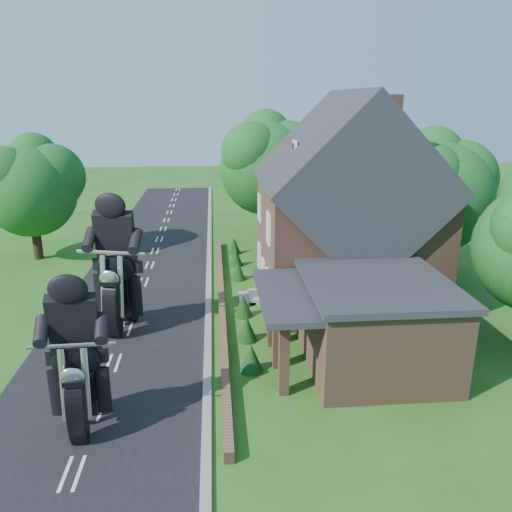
{
  "coord_description": "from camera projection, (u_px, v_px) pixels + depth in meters",
  "views": [
    {
      "loc": [
        4.06,
        -17.6,
        9.79
      ],
      "look_at": [
        5.95,
        4.5,
        2.8
      ],
      "focal_mm": 35.0,
      "sensor_mm": 36.0,
      "label": 1
    }
  ],
  "objects": [
    {
      "name": "ground",
      "position": [
        113.0,
        363.0,
        19.34
      ],
      "size": [
        120.0,
        120.0,
        0.0
      ],
      "primitive_type": "plane",
      "color": "#245818",
      "rests_on": "ground"
    },
    {
      "name": "road",
      "position": [
        113.0,
        363.0,
        19.33
      ],
      "size": [
        7.0,
        80.0,
        0.02
      ],
      "primitive_type": "cube",
      "color": "black",
      "rests_on": "ground"
    },
    {
      "name": "kerb",
      "position": [
        208.0,
        358.0,
        19.61
      ],
      "size": [
        0.3,
        80.0,
        0.12
      ],
      "primitive_type": "cube",
      "color": "gray",
      "rests_on": "ground"
    },
    {
      "name": "garden_wall",
      "position": [
        222.0,
        304.0,
        24.38
      ],
      "size": [
        0.3,
        22.0,
        0.4
      ],
      "primitive_type": "cube",
      "color": "brown",
      "rests_on": "ground"
    },
    {
      "name": "house",
      "position": [
        345.0,
        215.0,
        24.58
      ],
      "size": [
        9.54,
        8.64,
        10.24
      ],
      "color": "brown",
      "rests_on": "ground"
    },
    {
      "name": "annex",
      "position": [
        371.0,
        321.0,
        18.85
      ],
      "size": [
        7.05,
        5.94,
        3.44
      ],
      "color": "brown",
      "rests_on": "ground"
    },
    {
      "name": "tree_house_right",
      "position": [
        444.0,
        187.0,
        27.32
      ],
      "size": [
        6.51,
        6.0,
        8.4
      ],
      "color": "black",
      "rests_on": "ground"
    },
    {
      "name": "tree_behind_house",
      "position": [
        362.0,
        154.0,
        33.95
      ],
      "size": [
        7.81,
        7.2,
        10.08
      ],
      "color": "black",
      "rests_on": "ground"
    },
    {
      "name": "tree_behind_left",
      "position": [
        272.0,
        160.0,
        34.55
      ],
      "size": [
        6.94,
        6.4,
        9.16
      ],
      "color": "black",
      "rests_on": "ground"
    },
    {
      "name": "tree_far_road",
      "position": [
        36.0,
        183.0,
        30.73
      ],
      "size": [
        6.08,
        5.6,
        7.84
      ],
      "color": "black",
      "rests_on": "ground"
    },
    {
      "name": "shrub_a",
      "position": [
        251.0,
        358.0,
        18.65
      ],
      "size": [
        0.9,
        0.9,
        1.1
      ],
      "primitive_type": "cone",
      "color": "#103313",
      "rests_on": "ground"
    },
    {
      "name": "shrub_b",
      "position": [
        247.0,
        328.0,
        21.03
      ],
      "size": [
        0.9,
        0.9,
        1.1
      ],
      "primitive_type": "cone",
      "color": "#103313",
      "rests_on": "ground"
    },
    {
      "name": "shrub_c",
      "position": [
        243.0,
        305.0,
        23.4
      ],
      "size": [
        0.9,
        0.9,
        1.1
      ],
      "primitive_type": "cone",
      "color": "#103313",
      "rests_on": "ground"
    },
    {
      "name": "shrub_d",
      "position": [
        238.0,
        270.0,
        28.15
      ],
      "size": [
        0.9,
        0.9,
        1.1
      ],
      "primitive_type": "cone",
      "color": "#103313",
      "rests_on": "ground"
    },
    {
      "name": "shrub_e",
      "position": [
        236.0,
        257.0,
        30.53
      ],
      "size": [
        0.9,
        0.9,
        1.1
      ],
      "primitive_type": "cone",
      "color": "#103313",
      "rests_on": "ground"
    },
    {
      "name": "shrub_f",
      "position": [
        234.0,
        246.0,
        32.9
      ],
      "size": [
        0.9,
        0.9,
        1.1
      ],
      "primitive_type": "cone",
      "color": "#103313",
      "rests_on": "ground"
    },
    {
      "name": "motorcycle_lead",
      "position": [
        84.0,
        408.0,
        15.26
      ],
      "size": [
        0.47,
        1.67,
        1.55
      ],
      "primitive_type": null,
      "rotation": [
        0.0,
        0.0,
        3.17
      ],
      "color": "black",
      "rests_on": "ground"
    },
    {
      "name": "motorcycle_follow",
      "position": [
        122.0,
        310.0,
        21.9
      ],
      "size": [
        0.93,
        2.05,
        1.85
      ],
      "primitive_type": null,
      "rotation": [
        0.0,
        0.0,
        2.92
      ],
      "color": "black",
      "rests_on": "ground"
    }
  ]
}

